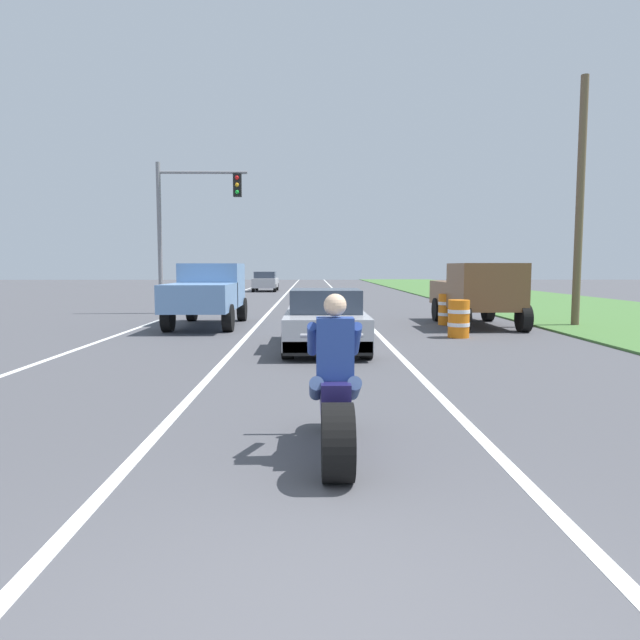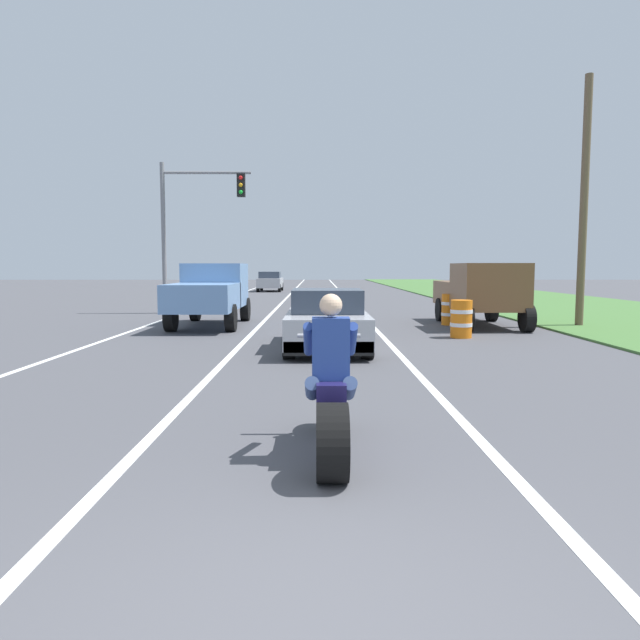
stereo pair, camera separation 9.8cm
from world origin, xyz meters
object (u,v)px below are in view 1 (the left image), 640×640
Objects in this scene: pickup_truck_right_shoulder_brown at (477,291)px; construction_barrel_nearest at (459,319)px; motorcycle_with_rider at (335,399)px; traffic_light_mast_near at (186,215)px; distant_car_far_ahead at (265,281)px; construction_barrel_mid at (447,309)px; pickup_truck_left_lane_light_blue at (208,291)px; sports_car_silver at (325,321)px.

pickup_truck_right_shoulder_brown is 4.80× the size of construction_barrel_nearest.
traffic_light_mast_near is (-5.23, 17.73, 3.33)m from motorcycle_with_rider.
motorcycle_with_rider is 0.55× the size of distant_car_far_ahead.
motorcycle_with_rider is 18.78m from traffic_light_mast_near.
traffic_light_mast_near is at bearing 152.89° from construction_barrel_mid.
motorcycle_with_rider is at bearing -111.78° from pickup_truck_right_shoulder_brown.
distant_car_far_ahead is at bearing 90.49° from pickup_truck_left_lane_light_blue.
construction_barrel_mid is 26.66m from distant_car_far_ahead.
pickup_truck_right_shoulder_brown is at bearing -71.30° from distant_car_far_ahead.
distant_car_far_ahead reaches higher than sports_car_silver.
traffic_light_mast_near reaches higher than distant_car_far_ahead.
traffic_light_mast_near is at bearing -94.20° from distant_car_far_ahead.
construction_barrel_mid is at bearing 72.10° from motorcycle_with_rider.
pickup_truck_left_lane_light_blue is at bearing -178.08° from construction_barrel_mid.
distant_car_far_ahead is (-3.81, 30.78, 0.14)m from sports_car_silver.
construction_barrel_mid is (0.48, 3.33, 0.00)m from construction_barrel_nearest.
construction_barrel_nearest is 29.74m from distant_car_far_ahead.
motorcycle_with_rider is 10.26m from construction_barrel_nearest.
distant_car_far_ahead is (-3.72, 38.38, 0.18)m from motorcycle_with_rider.
traffic_light_mast_near is at bearing 117.76° from sports_car_silver.
traffic_light_mast_near reaches higher than sports_car_silver.
distant_car_far_ahead is at bearing 85.80° from traffic_light_mast_near.
construction_barrel_mid is at bearing 157.89° from pickup_truck_right_shoulder_brown.
traffic_light_mast_near is at bearing 137.59° from construction_barrel_nearest.
distant_car_far_ahead is (-0.22, 25.73, -0.33)m from pickup_truck_left_lane_light_blue.
construction_barrel_nearest is 3.37m from construction_barrel_mid.
sports_car_silver is at bearing -62.24° from traffic_light_mast_near.
sports_car_silver is 6.69m from construction_barrel_mid.
traffic_light_mast_near is 6.00× the size of construction_barrel_mid.
pickup_truck_right_shoulder_brown is at bearing -0.60° from pickup_truck_left_lane_light_blue.
construction_barrel_mid is at bearing 1.92° from pickup_truck_left_lane_light_blue.
sports_car_silver is 4.30× the size of construction_barrel_mid.
traffic_light_mast_near is 20.95m from distant_car_far_ahead.
pickup_truck_left_lane_light_blue is 6.06m from traffic_light_mast_near.
motorcycle_with_rider reaches higher than sports_car_silver.
construction_barrel_nearest is (-1.34, -2.99, -0.60)m from pickup_truck_right_shoulder_brown.
pickup_truck_right_shoulder_brown reaches higher than construction_barrel_nearest.
distant_car_far_ahead is at bearing 104.41° from construction_barrel_nearest.
sports_car_silver is 31.01m from distant_car_far_ahead.
motorcycle_with_rider reaches higher than construction_barrel_nearest.
traffic_light_mast_near is at bearing 153.29° from pickup_truck_right_shoulder_brown.
pickup_truck_right_shoulder_brown reaches higher than sports_car_silver.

